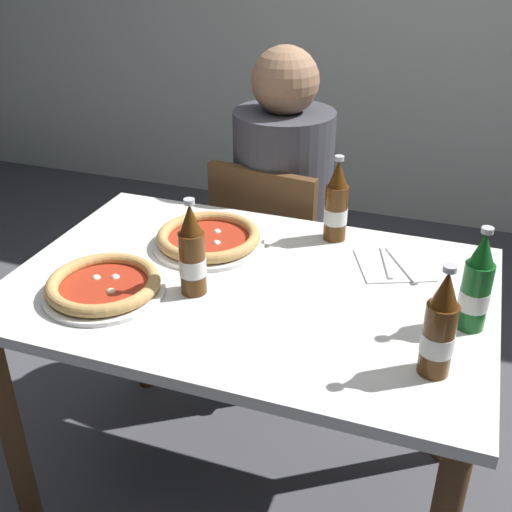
{
  "coord_description": "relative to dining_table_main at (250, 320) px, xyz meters",
  "views": [
    {
      "loc": [
        0.46,
        -1.26,
        1.57
      ],
      "look_at": [
        0.0,
        0.05,
        0.8
      ],
      "focal_mm": 43.85,
      "sensor_mm": 36.0,
      "label": 1
    }
  ],
  "objects": [
    {
      "name": "pizza_marinara_far",
      "position": [
        -0.32,
        -0.17,
        0.14
      ],
      "size": [
        0.3,
        0.3,
        0.04
      ],
      "color": "white",
      "rests_on": "dining_table_main"
    },
    {
      "name": "beer_bottle_extra",
      "position": [
        0.47,
        -0.2,
        0.22
      ],
      "size": [
        0.07,
        0.07,
        0.25
      ],
      "color": "#512D0F",
      "rests_on": "dining_table_main"
    },
    {
      "name": "pizza_margherita_near",
      "position": [
        -0.18,
        0.15,
        0.14
      ],
      "size": [
        0.31,
        0.31,
        0.04
      ],
      "color": "white",
      "rests_on": "dining_table_main"
    },
    {
      "name": "dining_table_main",
      "position": [
        0.0,
        0.0,
        0.0
      ],
      "size": [
        1.2,
        0.8,
        0.75
      ],
      "color": "silver",
      "rests_on": "ground_plane"
    },
    {
      "name": "beer_bottle_center",
      "position": [
        0.53,
        -0.01,
        0.22
      ],
      "size": [
        0.07,
        0.07,
        0.25
      ],
      "color": "#14591E",
      "rests_on": "dining_table_main"
    },
    {
      "name": "chair_behind_table",
      "position": [
        -0.13,
        0.61,
        -0.15
      ],
      "size": [
        0.45,
        0.45,
        0.85
      ],
      "rotation": [
        0.0,
        0.0,
        3.01
      ],
      "color": "brown",
      "rests_on": "ground_plane"
    },
    {
      "name": "diner_seated",
      "position": [
        -0.12,
        0.66,
        -0.05
      ],
      "size": [
        0.34,
        0.34,
        1.21
      ],
      "color": "#2D3342",
      "rests_on": "ground_plane"
    },
    {
      "name": "beer_bottle_right",
      "position": [
        -0.11,
        -0.09,
        0.22
      ],
      "size": [
        0.07,
        0.07,
        0.25
      ],
      "color": "#512D0F",
      "rests_on": "dining_table_main"
    },
    {
      "name": "napkin_with_cutlery",
      "position": [
        0.33,
        0.21,
        0.12
      ],
      "size": [
        0.24,
        0.24,
        0.01
      ],
      "color": "white",
      "rests_on": "dining_table_main"
    },
    {
      "name": "beer_bottle_left",
      "position": [
        0.14,
        0.31,
        0.22
      ],
      "size": [
        0.07,
        0.07,
        0.25
      ],
      "color": "#512D0F",
      "rests_on": "dining_table_main"
    },
    {
      "name": "ground_plane",
      "position": [
        0.0,
        0.0,
        -0.64
      ],
      "size": [
        8.0,
        8.0,
        0.0
      ],
      "primitive_type": "plane",
      "color": "#4C4C51"
    }
  ]
}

